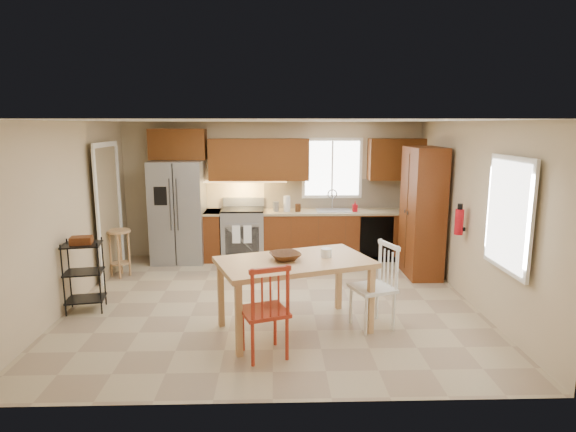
# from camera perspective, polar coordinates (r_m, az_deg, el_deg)

# --- Properties ---
(floor) EXTENTS (5.50, 5.50, 0.00)m
(floor) POSITION_cam_1_polar(r_m,az_deg,el_deg) (6.87, -1.77, -10.11)
(floor) COLOR tan
(floor) RESTS_ON ground
(ceiling) EXTENTS (5.50, 5.00, 0.02)m
(ceiling) POSITION_cam_1_polar(r_m,az_deg,el_deg) (6.42, -1.91, 11.23)
(ceiling) COLOR silver
(ceiling) RESTS_ON ground
(wall_back) EXTENTS (5.50, 0.02, 2.50)m
(wall_back) POSITION_cam_1_polar(r_m,az_deg,el_deg) (9.00, -1.79, 3.14)
(wall_back) COLOR #CCB793
(wall_back) RESTS_ON ground
(wall_front) EXTENTS (5.50, 0.02, 2.50)m
(wall_front) POSITION_cam_1_polar(r_m,az_deg,el_deg) (4.10, -1.94, -6.29)
(wall_front) COLOR #CCB793
(wall_front) RESTS_ON ground
(wall_left) EXTENTS (0.02, 5.00, 2.50)m
(wall_left) POSITION_cam_1_polar(r_m,az_deg,el_deg) (7.10, -24.64, 0.06)
(wall_left) COLOR #CCB793
(wall_left) RESTS_ON ground
(wall_right) EXTENTS (0.02, 5.00, 2.50)m
(wall_right) POSITION_cam_1_polar(r_m,az_deg,el_deg) (7.08, 21.03, 0.30)
(wall_right) COLOR #CCB793
(wall_right) RESTS_ON ground
(refrigerator) EXTENTS (0.92, 0.75, 1.82)m
(refrigerator) POSITION_cam_1_polar(r_m,az_deg,el_deg) (8.85, -12.85, 0.51)
(refrigerator) COLOR gray
(refrigerator) RESTS_ON floor
(range_stove) EXTENTS (0.76, 0.63, 0.92)m
(range_stove) POSITION_cam_1_polar(r_m,az_deg,el_deg) (8.85, -5.33, -2.24)
(range_stove) COLOR gray
(range_stove) RESTS_ON floor
(base_cabinet_narrow) EXTENTS (0.30, 0.60, 0.90)m
(base_cabinet_narrow) POSITION_cam_1_polar(r_m,az_deg,el_deg) (8.92, -8.85, -2.28)
(base_cabinet_narrow) COLOR #5E2911
(base_cabinet_narrow) RESTS_ON floor
(base_cabinet_run) EXTENTS (2.92, 0.60, 0.90)m
(base_cabinet_run) POSITION_cam_1_polar(r_m,az_deg,el_deg) (8.94, 6.54, -2.20)
(base_cabinet_run) COLOR #5E2911
(base_cabinet_run) RESTS_ON floor
(dishwasher) EXTENTS (0.60, 0.02, 0.78)m
(dishwasher) POSITION_cam_1_polar(r_m,az_deg,el_deg) (8.76, 10.44, -2.58)
(dishwasher) COLOR black
(dishwasher) RESTS_ON floor
(backsplash) EXTENTS (2.92, 0.03, 0.55)m
(backsplash) POSITION_cam_1_polar(r_m,az_deg,el_deg) (9.08, 6.39, 2.67)
(backsplash) COLOR beige
(backsplash) RESTS_ON wall_back
(upper_over_fridge) EXTENTS (1.00, 0.35, 0.55)m
(upper_over_fridge) POSITION_cam_1_polar(r_m,az_deg,el_deg) (8.92, -12.93, 8.29)
(upper_over_fridge) COLOR #5F2E0F
(upper_over_fridge) RESTS_ON wall_back
(upper_left_block) EXTENTS (1.80, 0.35, 0.75)m
(upper_left_block) POSITION_cam_1_polar(r_m,az_deg,el_deg) (8.77, -3.46, 6.70)
(upper_left_block) COLOR #5F2E0F
(upper_left_block) RESTS_ON wall_back
(upper_right_block) EXTENTS (1.00, 0.35, 0.75)m
(upper_right_block) POSITION_cam_1_polar(r_m,az_deg,el_deg) (9.04, 12.69, 6.58)
(upper_right_block) COLOR #5F2E0F
(upper_right_block) RESTS_ON wall_back
(window_back) EXTENTS (1.12, 0.04, 1.12)m
(window_back) POSITION_cam_1_polar(r_m,az_deg,el_deg) (9.00, 5.25, 5.66)
(window_back) COLOR white
(window_back) RESTS_ON wall_back
(sink) EXTENTS (0.62, 0.46, 0.16)m
(sink) POSITION_cam_1_polar(r_m,az_deg,el_deg) (8.83, 5.38, 0.38)
(sink) COLOR gray
(sink) RESTS_ON base_cabinet_run
(undercab_glow) EXTENTS (1.60, 0.30, 0.01)m
(undercab_glow) POSITION_cam_1_polar(r_m,az_deg,el_deg) (8.80, -5.39, 4.10)
(undercab_glow) COLOR #FFBF66
(undercab_glow) RESTS_ON wall_back
(soap_bottle) EXTENTS (0.09, 0.09, 0.19)m
(soap_bottle) POSITION_cam_1_polar(r_m,az_deg,el_deg) (8.76, 7.94, 1.15)
(soap_bottle) COLOR #AC0B15
(soap_bottle) RESTS_ON base_cabinet_run
(paper_towel) EXTENTS (0.12, 0.12, 0.28)m
(paper_towel) POSITION_cam_1_polar(r_m,az_deg,el_deg) (8.69, -0.14, 1.46)
(paper_towel) COLOR white
(paper_towel) RESTS_ON base_cabinet_run
(canister_steel) EXTENTS (0.11, 0.11, 0.18)m
(canister_steel) POSITION_cam_1_polar(r_m,az_deg,el_deg) (8.69, -1.45, 1.13)
(canister_steel) COLOR gray
(canister_steel) RESTS_ON base_cabinet_run
(canister_wood) EXTENTS (0.10, 0.10, 0.14)m
(canister_wood) POSITION_cam_1_polar(r_m,az_deg,el_deg) (8.68, 1.19, 0.98)
(canister_wood) COLOR #4F2B15
(canister_wood) RESTS_ON base_cabinet_run
(pantry) EXTENTS (0.50, 0.95, 2.10)m
(pantry) POSITION_cam_1_polar(r_m,az_deg,el_deg) (8.11, 15.63, 0.45)
(pantry) COLOR #5E2911
(pantry) RESTS_ON floor
(fire_extinguisher) EXTENTS (0.12, 0.12, 0.36)m
(fire_extinguisher) POSITION_cam_1_polar(r_m,az_deg,el_deg) (7.19, 19.62, -0.66)
(fire_extinguisher) COLOR #AC0B15
(fire_extinguisher) RESTS_ON wall_right
(window_right) EXTENTS (0.04, 1.02, 1.32)m
(window_right) POSITION_cam_1_polar(r_m,az_deg,el_deg) (5.98, 24.72, 0.15)
(window_right) COLOR white
(window_right) RESTS_ON wall_right
(doorway) EXTENTS (0.04, 0.95, 2.10)m
(doorway) POSITION_cam_1_polar(r_m,az_deg,el_deg) (8.30, -20.58, 0.39)
(doorway) COLOR #8C7A59
(doorway) RESTS_ON wall_left
(dining_table) EXTENTS (2.00, 1.52, 0.86)m
(dining_table) POSITION_cam_1_polar(r_m,az_deg,el_deg) (5.85, 0.77, -9.41)
(dining_table) COLOR tan
(dining_table) RESTS_ON floor
(chair_red) EXTENTS (0.62, 0.62, 1.04)m
(chair_red) POSITION_cam_1_polar(r_m,az_deg,el_deg) (5.21, -2.84, -11.01)
(chair_red) COLOR #9E2A18
(chair_red) RESTS_ON floor
(chair_white) EXTENTS (0.62, 0.62, 1.04)m
(chair_white) POSITION_cam_1_polar(r_m,az_deg,el_deg) (5.98, 9.98, -8.22)
(chair_white) COLOR white
(chair_white) RESTS_ON floor
(table_bowl) EXTENTS (0.46, 0.46, 0.09)m
(table_bowl) POSITION_cam_1_polar(r_m,az_deg,el_deg) (5.71, -0.33, -5.26)
(table_bowl) COLOR #4F2B15
(table_bowl) RESTS_ON dining_table
(table_jar) EXTENTS (0.19, 0.19, 0.17)m
(table_jar) POSITION_cam_1_polar(r_m,az_deg,el_deg) (5.84, 4.55, -4.59)
(table_jar) COLOR white
(table_jar) RESTS_ON dining_table
(bar_stool) EXTENTS (0.48, 0.48, 0.77)m
(bar_stool) POSITION_cam_1_polar(r_m,az_deg,el_deg) (8.32, -19.31, -4.18)
(bar_stool) COLOR tan
(bar_stool) RESTS_ON floor
(utility_cart) EXTENTS (0.54, 0.45, 0.96)m
(utility_cart) POSITION_cam_1_polar(r_m,az_deg,el_deg) (6.96, -23.01, -6.55)
(utility_cart) COLOR black
(utility_cart) RESTS_ON floor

